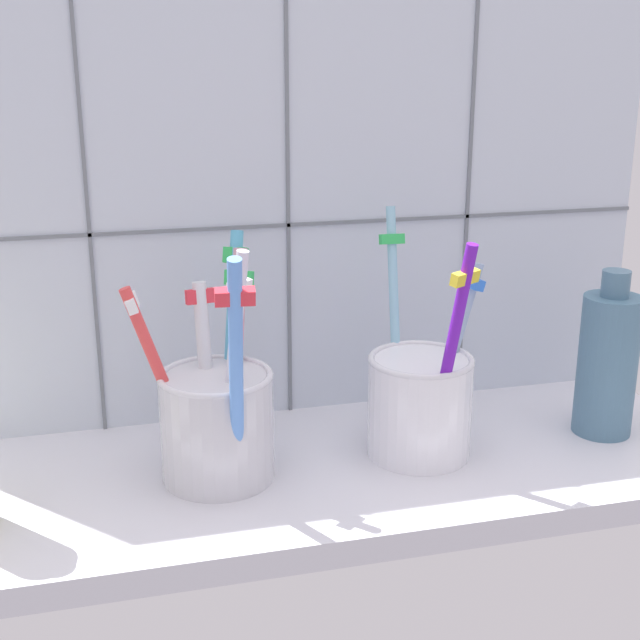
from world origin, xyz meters
TOP-DOWN VIEW (x-y plane):
  - counter_slab at (0.00, 0.00)cm, footprint 64.00×22.00cm
  - tile_wall_back at (-0.00, 12.00)cm, footprint 64.00×2.20cm
  - toothbrush_cup_left at (-7.84, 0.41)cm, footprint 10.61×14.75cm
  - toothbrush_cup_right at (7.98, 0.40)cm, footprint 9.61×12.27cm
  - ceramic_vase at (24.17, -0.29)cm, footprint 4.77×4.77cm

SIDE VIEW (x-z plane):
  - counter_slab at x=0.00cm, z-range 0.00..2.00cm
  - toothbrush_cup_right at x=7.98cm, z-range -2.83..15.87cm
  - toothbrush_cup_left at x=-7.84cm, z-range -2.26..16.20cm
  - ceramic_vase at x=24.17cm, z-range 1.20..15.05cm
  - tile_wall_back at x=0.00cm, z-range 0.00..45.00cm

